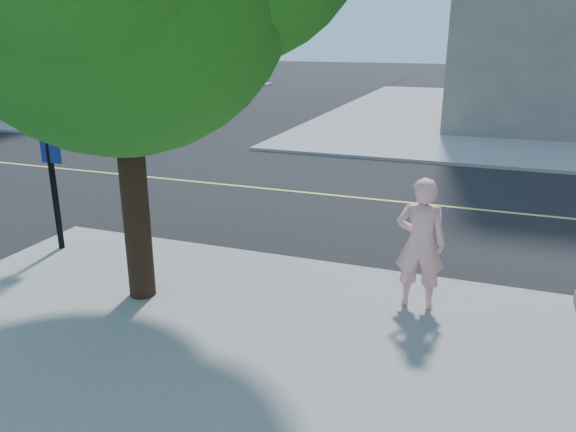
% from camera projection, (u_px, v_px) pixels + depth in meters
% --- Properties ---
extents(ground, '(140.00, 140.00, 0.00)m').
position_uv_depth(ground, '(116.00, 238.00, 11.47)').
color(ground, black).
rests_on(ground, ground).
extents(road_ew, '(140.00, 9.00, 0.01)m').
position_uv_depth(road_ew, '(217.00, 184.00, 15.48)').
color(road_ew, black).
rests_on(road_ew, ground).
extents(sidewalk_nw, '(26.00, 25.00, 0.12)m').
position_uv_depth(sidewalk_nw, '(28.00, 93.00, 38.17)').
color(sidewalk_nw, gray).
rests_on(sidewalk_nw, ground).
extents(man_on_phone, '(0.72, 0.48, 1.95)m').
position_uv_depth(man_on_phone, '(420.00, 244.00, 8.07)').
color(man_on_phone, '#FCB7B8').
rests_on(man_on_phone, sidewalk_se).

